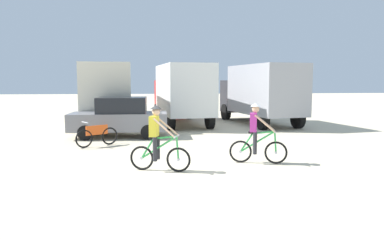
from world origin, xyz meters
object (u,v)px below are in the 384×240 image
box_truck_white_box (182,91)px  box_truck_cream_rv (107,92)px  cyclist_orange_shirt (158,141)px  bicycle_spare (97,136)px  sedan_parked (120,117)px  cyclist_cowboy_hat (256,135)px  box_truck_grey_hauler (261,91)px

box_truck_white_box → box_truck_cream_rv: bearing=-176.2°
cyclist_orange_shirt → bicycle_spare: cyclist_orange_shirt is taller
sedan_parked → cyclist_orange_shirt: cyclist_orange_shirt is taller
box_truck_cream_rv → sedan_parked: size_ratio=1.64×
cyclist_cowboy_hat → sedan_parked: bearing=129.1°
bicycle_spare → box_truck_white_box: bearing=60.6°
sedan_parked → box_truck_cream_rv: bearing=104.3°
bicycle_spare → cyclist_orange_shirt: bearing=-60.8°
sedan_parked → cyclist_orange_shirt: bearing=-75.7°
cyclist_cowboy_hat → bicycle_spare: size_ratio=1.26×
cyclist_orange_shirt → bicycle_spare: bearing=119.2°
cyclist_orange_shirt → cyclist_cowboy_hat: (2.96, 0.63, 0.00)m
sedan_parked → box_truck_grey_hauler: bearing=28.3°
sedan_parked → box_truck_white_box: bearing=55.3°
box_truck_white_box → cyclist_cowboy_hat: box_truck_white_box is taller
box_truck_cream_rv → sedan_parked: bearing=-75.7°
cyclist_orange_shirt → cyclist_cowboy_hat: same height
cyclist_orange_shirt → bicycle_spare: (-2.25, 4.04, -0.45)m
box_truck_cream_rv → cyclist_orange_shirt: bearing=-75.7°
box_truck_white_box → sedan_parked: 5.51m
box_truck_grey_hauler → cyclist_orange_shirt: box_truck_grey_hauler is taller
box_truck_white_box → cyclist_cowboy_hat: 10.21m
bicycle_spare → sedan_parked: bearing=73.2°
bicycle_spare → box_truck_grey_hauler: bearing=37.3°
box_truck_white_box → bicycle_spare: box_truck_white_box is taller
box_truck_white_box → cyclist_orange_shirt: box_truck_white_box is taller
box_truck_grey_hauler → sedan_parked: bearing=-151.7°
box_truck_grey_hauler → cyclist_cowboy_hat: 10.19m
box_truck_white_box → box_truck_grey_hauler: same height
sedan_parked → cyclist_orange_shirt: (1.59, -6.24, -0.04)m
box_truck_cream_rv → box_truck_grey_hauler: same height
box_truck_cream_rv → box_truck_white_box: size_ratio=0.99×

